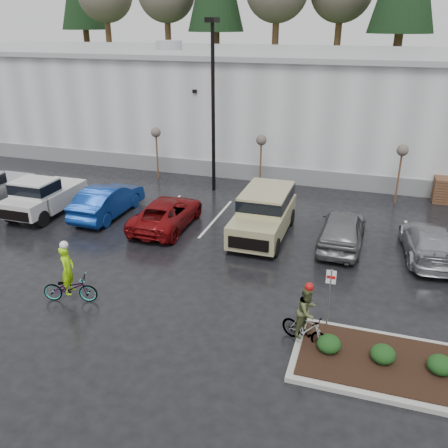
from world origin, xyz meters
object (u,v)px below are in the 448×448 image
(pickup_white, at_px, (48,193))
(cyclist_hivis, at_px, (69,283))
(sapling_east, at_px, (402,154))
(fire_lane_sign, at_px, (330,293))
(pallet_stack_a, at_px, (445,190))
(cyclist_olive, at_px, (306,322))
(suv_tan, at_px, (263,215))
(sapling_mid, at_px, (261,143))
(car_blue, at_px, (108,200))
(car_red, at_px, (167,213))
(car_grey, at_px, (342,229))
(sapling_west, at_px, (156,135))
(car_far_silver, at_px, (429,242))
(lamppost, at_px, (213,89))

(pickup_white, relative_size, cyclist_hivis, 2.25)
(sapling_east, bearing_deg, fire_lane_sign, -99.75)
(pallet_stack_a, xyz_separation_m, pickup_white, (-19.46, -7.72, 0.30))
(pickup_white, relative_size, cyclist_olive, 2.45)
(cyclist_hivis, bearing_deg, sapling_east, -52.82)
(fire_lane_sign, height_order, cyclist_hivis, cyclist_hivis)
(suv_tan, bearing_deg, sapling_mid, 104.84)
(fire_lane_sign, distance_m, pickup_white, 15.97)
(sapling_east, xyz_separation_m, car_blue, (-13.82, -6.25, -1.94))
(cyclist_hivis, bearing_deg, car_red, -18.52)
(fire_lane_sign, xyz_separation_m, cyclist_olive, (-0.54, -0.85, -0.62))
(sapling_mid, xyz_separation_m, car_red, (-2.90, -6.69, -2.05))
(car_red, distance_m, suv_tan, 4.62)
(car_grey, bearing_deg, cyclist_hivis, 42.35)
(car_grey, bearing_deg, suv_tan, 3.42)
(suv_tan, distance_m, cyclist_hivis, 8.95)
(sapling_west, relative_size, car_grey, 0.70)
(car_far_silver, bearing_deg, cyclist_hivis, 26.25)
(suv_tan, height_order, car_grey, suv_tan)
(fire_lane_sign, distance_m, cyclist_hivis, 8.79)
(cyclist_olive, bearing_deg, fire_lane_sign, -7.97)
(car_blue, bearing_deg, fire_lane_sign, 151.31)
(sapling_west, relative_size, car_red, 0.65)
(pallet_stack_a, bearing_deg, lamppost, -170.91)
(car_blue, relative_size, car_far_silver, 1.02)
(sapling_west, bearing_deg, sapling_mid, 0.00)
(sapling_west, relative_size, fire_lane_sign, 1.45)
(sapling_east, relative_size, pallet_stack_a, 2.37)
(sapling_east, height_order, car_blue, sapling_east)
(car_blue, bearing_deg, sapling_mid, -134.59)
(fire_lane_sign, relative_size, car_blue, 0.46)
(car_blue, distance_m, car_red, 3.45)
(pallet_stack_a, distance_m, car_grey, 8.72)
(pickup_white, height_order, suv_tan, suv_tan)
(fire_lane_sign, bearing_deg, cyclist_hivis, -173.88)
(suv_tan, bearing_deg, pallet_stack_a, 41.67)
(suv_tan, bearing_deg, sapling_east, 47.75)
(pallet_stack_a, bearing_deg, sapling_east, -158.20)
(lamppost, distance_m, fire_lane_sign, 14.78)
(lamppost, relative_size, sapling_west, 2.88)
(car_grey, bearing_deg, sapling_west, -26.81)
(fire_lane_sign, bearing_deg, sapling_east, 80.25)
(car_blue, relative_size, car_red, 0.98)
(fire_lane_sign, bearing_deg, pallet_stack_a, 71.19)
(lamppost, bearing_deg, pallet_stack_a, 9.09)
(suv_tan, bearing_deg, car_red, -176.27)
(sapling_east, height_order, pickup_white, sapling_east)
(sapling_east, xyz_separation_m, cyclist_olive, (-2.74, -13.65, -1.94))
(sapling_mid, bearing_deg, pallet_stack_a, 5.71)
(lamppost, xyz_separation_m, sapling_east, (10.00, 1.00, -2.96))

